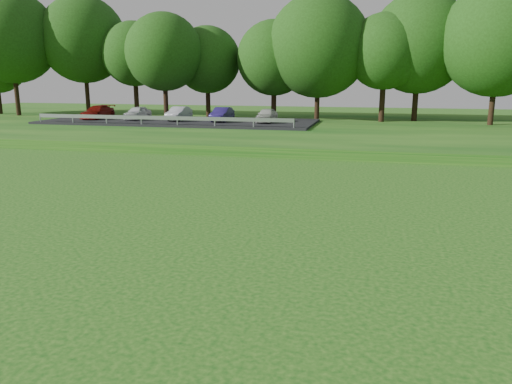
# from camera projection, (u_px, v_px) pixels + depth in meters

# --- Properties ---
(berm) EXTENTS (130.00, 30.00, 0.60)m
(berm) POSITION_uv_depth(u_px,v_px,m) (465.00, 131.00, 39.89)
(berm) COLOR #0D4610
(berm) RESTS_ON ground
(walking_path) EXTENTS (130.00, 1.60, 0.04)m
(walking_path) POSITION_uv_depth(u_px,v_px,m) (507.00, 164.00, 26.70)
(walking_path) COLOR gray
(walking_path) RESTS_ON ground
(treeline) EXTENTS (104.00, 7.00, 15.00)m
(treeline) POSITION_uv_depth(u_px,v_px,m) (466.00, 34.00, 41.92)
(treeline) COLOR #1A3C0D
(treeline) RESTS_ON berm
(parking_lot) EXTENTS (24.00, 9.00, 1.38)m
(parking_lot) POSITION_uv_depth(u_px,v_px,m) (175.00, 118.00, 44.12)
(parking_lot) COLOR black
(parking_lot) RESTS_ON berm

